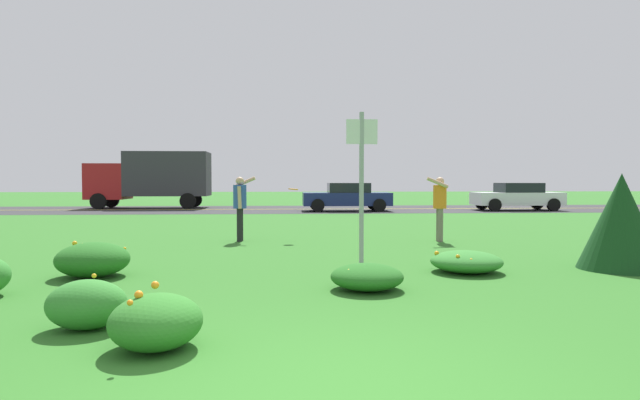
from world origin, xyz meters
name	(u,v)px	position (x,y,z in m)	size (l,w,h in m)	color
ground_plane	(296,231)	(0.00, 12.83, 0.00)	(120.00, 120.00, 0.00)	#2D6B23
highway_strip	(290,209)	(0.00, 25.65, 0.00)	(120.00, 8.30, 0.01)	#2D2D30
highway_center_stripe	(290,209)	(0.00, 25.65, 0.01)	(120.00, 0.16, 0.00)	yellow
daylily_clump_near_camera	(367,277)	(0.81, 3.82, 0.19)	(1.05, 1.05, 0.37)	#23661E
daylily_clump_front_center	(156,322)	(-1.56, 1.27, 0.26)	(0.85, 0.92, 0.57)	#2D7526
daylily_clump_mid_right	(466,262)	(2.74, 5.18, 0.18)	(1.21, 1.21, 0.36)	#337F2D
daylily_clump_front_right	(87,304)	(-2.44, 2.00, 0.26)	(0.83, 0.67, 0.56)	#337F2D
daylily_clump_front_left	(93,260)	(-3.47, 5.15, 0.28)	(1.16, 1.17, 0.57)	#23661E
sign_post_near_path	(362,174)	(1.02, 5.81, 1.68)	(0.56, 0.10, 2.79)	#93969B
evergreen_shrub_side	(621,221)	(5.54, 5.27, 0.85)	(1.43, 1.43, 1.70)	#143D19
person_thrower_blue_shirt	(240,203)	(-1.49, 10.17, 1.00)	(0.57, 0.50, 1.68)	#2D4C9E
person_catcher_orange_shirt	(440,203)	(3.64, 9.82, 0.99)	(0.57, 0.50, 1.66)	orange
frisbee_orange	(293,189)	(-0.12, 10.21, 1.34)	(0.25, 0.25, 0.05)	orange
car_white_leftmost	(517,196)	(11.94, 23.78, 0.74)	(4.50, 2.00, 1.45)	silver
car_navy_center_left	(347,197)	(2.91, 23.78, 0.74)	(4.50, 2.00, 1.45)	navy
box_truck_red	(152,177)	(-7.86, 27.52, 1.80)	(6.70, 2.46, 3.20)	maroon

